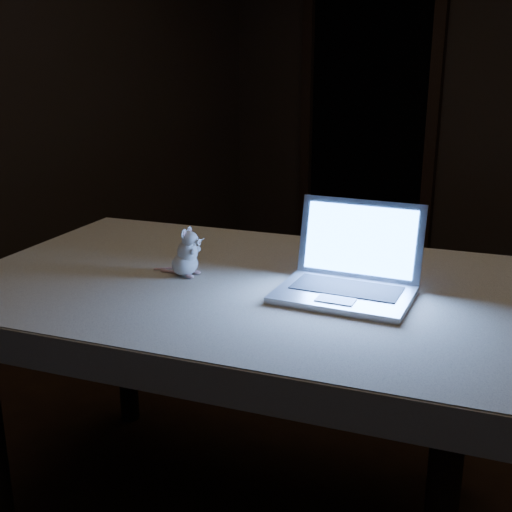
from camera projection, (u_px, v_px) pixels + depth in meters
The scene contains 6 objects.
floor at pixel (307, 498), 2.29m from camera, with size 5.00×5.00×0.00m, color black.
doorway at pixel (367, 124), 4.53m from camera, with size 1.06×0.36×2.13m, color black, non-canonical shape.
table at pixel (239, 402), 2.11m from camera, with size 1.57×1.01×0.84m, color black, non-canonical shape.
tablecloth at pixel (239, 295), 1.98m from camera, with size 1.67×1.11×0.10m, color beige, non-canonical shape.
laptop at pixel (345, 255), 1.79m from camera, with size 0.38×0.33×0.26m, color #B9B9BE, non-canonical shape.
plush_mouse at pixel (184, 252), 1.99m from camera, with size 0.11×0.11×0.15m, color silver, non-canonical shape.
Camera 1 is at (1.01, -1.67, 1.50)m, focal length 45.00 mm.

